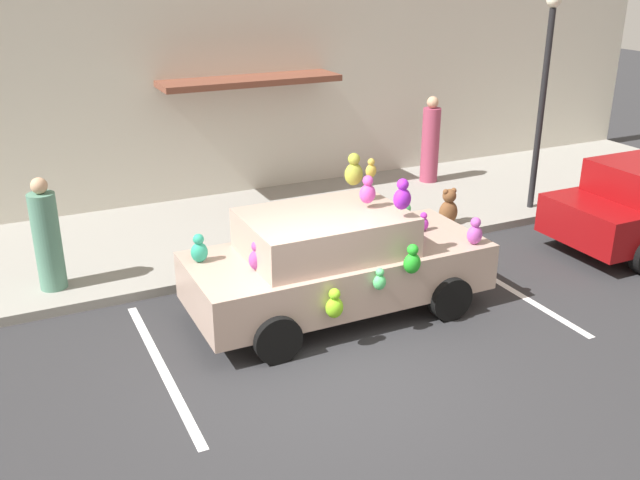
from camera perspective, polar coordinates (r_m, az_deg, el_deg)
The scene contains 10 objects.
ground_plane at distance 8.98m, azimuth 0.79°, elevation -10.55°, with size 60.00×60.00×0.00m, color #2D2D30.
sidewalk at distance 13.14m, azimuth -8.96°, elevation 0.43°, with size 24.00×4.00×0.15m, color gray.
storefront_building at distance 14.43m, azimuth -12.26°, elevation 14.92°, with size 24.00×1.25×6.40m.
parking_stripe_front at distance 11.51m, azimuth 14.75°, elevation -3.63°, with size 0.12×3.60×0.01m, color silver.
parking_stripe_rear at distance 9.27m, azimuth -12.63°, elevation -9.99°, with size 0.12×3.60×0.01m, color silver.
plush_covered_car at distance 10.03m, azimuth 1.26°, elevation -1.70°, with size 4.27×2.08×2.26m.
teddy_bear_on_sidewalk at distance 13.41m, azimuth 10.32°, elevation 2.59°, with size 0.36×0.30×0.69m.
street_lamp_post at distance 14.25m, azimuth 17.64°, elevation 12.07°, with size 0.28×0.28×4.09m.
pedestrian_near_shopfront at distance 15.87m, azimuth 8.88°, elevation 7.77°, with size 0.39×0.39×1.89m.
pedestrian_walking_past at distance 11.19m, azimuth -21.13°, elevation 0.10°, with size 0.40×0.40×1.73m.
Camera 1 is at (-3.40, -6.78, 4.80)m, focal length 39.71 mm.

